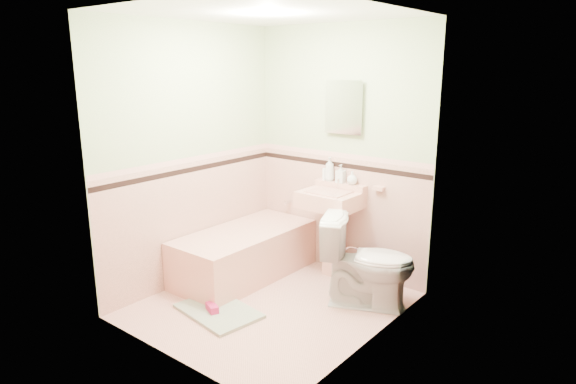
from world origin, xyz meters
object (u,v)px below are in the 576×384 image
Objects in this scene: bathtub at (245,255)px; soap_bottle_right at (352,178)px; sink at (330,235)px; medicine_cabinet at (344,107)px; soap_bottle_mid at (341,174)px; shoe at (212,308)px; toilet at (368,262)px; soap_bottle_left at (330,169)px; bucket at (353,272)px.

soap_bottle_right reaches higher than bathtub.
medicine_cabinet is (0.00, 0.21, 1.26)m from sink.
bathtub is at bearing -133.64° from soap_bottle_mid.
soap_bottle_mid is at bearing 180.00° from soap_bottle_right.
bathtub is at bearing -142.07° from sink.
shoe is at bearing -107.18° from soap_bottle_right.
shoe is at bearing -104.07° from sink.
sink is 0.70m from toilet.
bucket is (0.43, -0.20, -0.94)m from soap_bottle_left.
bucket is at bearing 88.18° from shoe.
medicine_cabinet is 3.35× the size of soap_bottle_right.
medicine_cabinet is at bearing 84.32° from soap_bottle_mid.
soap_bottle_left is at bearing 32.92° from toilet.
soap_bottle_left reaches higher than toilet.
soap_bottle_mid is 0.22× the size of toilet.
sink is 0.62m from soap_bottle_mid.
bathtub is at bearing -138.85° from soap_bottle_right.
shoe is (-0.95, -0.99, -0.35)m from toilet.
sink is 1.08× the size of toilet.
soap_bottle_mid is 1.38× the size of soap_bottle_right.
toilet is (0.49, -0.50, -0.61)m from soap_bottle_right.
sink is 3.67× the size of soap_bottle_left.
soap_bottle_mid reaches higher than toilet.
soap_bottle_mid is at bearing 27.66° from toilet.
toilet is at bearing 9.13° from bathtub.
soap_bottle_left reaches higher than bathtub.
bathtub is 1.78m from medicine_cabinet.
sink is 4.89× the size of soap_bottle_mid.
soap_bottle_mid reaches higher than shoe.
soap_bottle_left is at bearing 127.32° from sink.
sink is 0.61m from soap_bottle_right.
bathtub reaches higher than bucket.
sink is 1.41m from shoe.
soap_bottle_mid is 1.02m from toilet.
soap_bottle_left is 1.84× the size of soap_bottle_right.
shoe is (-0.33, -1.49, -0.98)m from soap_bottle_mid.
soap_bottle_left is (0.54, 0.71, 0.85)m from bathtub.
soap_bottle_left is 0.14m from soap_bottle_mid.
medicine_cabinet is 1.53m from toilet.
bathtub is 1.34m from toilet.
medicine_cabinet reaches higher than soap_bottle_left.
toilet reaches higher than bucket.
toilet is at bearing -38.53° from soap_bottle_mid.
soap_bottle_mid is (0.13, 0.00, -0.03)m from soap_bottle_left.
bathtub is at bearing 75.32° from toilet.
soap_bottle_mid is 1.82m from shoe.
soap_bottle_mid is at bearing 146.56° from bucket.
sink reaches higher than bathtub.
shoe is at bearing -102.33° from soap_bottle_mid.
bathtub is at bearing -127.40° from soap_bottle_left.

